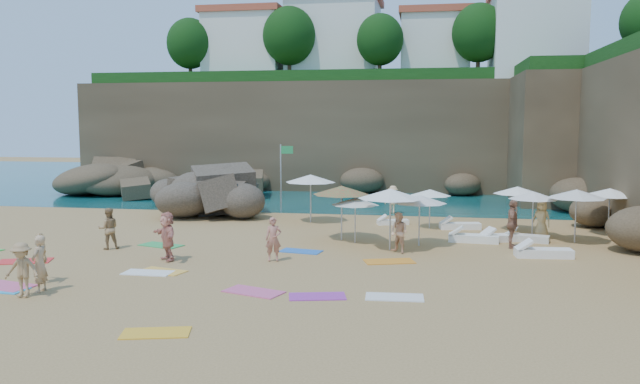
% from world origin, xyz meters
% --- Properties ---
extents(ground, '(120.00, 120.00, 0.00)m').
position_xyz_m(ground, '(0.00, 0.00, 0.00)').
color(ground, tan).
rests_on(ground, ground).
extents(seawater, '(120.00, 120.00, 0.00)m').
position_xyz_m(seawater, '(0.00, 30.00, 0.00)').
color(seawater, '#0C4751').
rests_on(seawater, ground).
extents(cliff_back, '(44.00, 8.00, 8.00)m').
position_xyz_m(cliff_back, '(2.00, 25.00, 4.00)').
color(cliff_back, brown).
rests_on(cliff_back, ground).
extents(cliff_corner, '(10.00, 12.00, 8.00)m').
position_xyz_m(cliff_corner, '(17.00, 20.00, 4.00)').
color(cliff_corner, brown).
rests_on(cliff_corner, ground).
extents(rock_promontory, '(12.00, 7.00, 2.00)m').
position_xyz_m(rock_promontory, '(-11.00, 16.00, 0.00)').
color(rock_promontory, brown).
rests_on(rock_promontory, ground).
extents(clifftop_buildings, '(28.48, 9.48, 7.00)m').
position_xyz_m(clifftop_buildings, '(2.96, 25.79, 11.24)').
color(clifftop_buildings, white).
rests_on(clifftop_buildings, cliff_back).
extents(clifftop_trees, '(35.60, 23.82, 4.40)m').
position_xyz_m(clifftop_trees, '(4.78, 19.52, 11.26)').
color(clifftop_trees, '#11380F').
rests_on(clifftop_trees, ground).
extents(marina_masts, '(3.10, 0.10, 6.00)m').
position_xyz_m(marina_masts, '(-16.50, 30.00, 3.00)').
color(marina_masts, white).
rests_on(marina_masts, ground).
extents(rock_outcrop, '(8.14, 6.85, 2.83)m').
position_xyz_m(rock_outcrop, '(-5.61, 9.49, 0.00)').
color(rock_outcrop, brown).
rests_on(rock_outcrop, ground).
extents(flag_pole, '(0.74, 0.13, 3.79)m').
position_xyz_m(flag_pole, '(-1.44, 10.65, 2.42)').
color(flag_pole, silver).
rests_on(flag_pole, ground).
extents(parasol_0, '(1.97, 1.97, 1.86)m').
position_xyz_m(parasol_0, '(6.72, 6.24, 1.71)').
color(parasol_0, silver).
rests_on(parasol_0, ground).
extents(parasol_1, '(2.55, 2.55, 2.41)m').
position_xyz_m(parasol_1, '(0.81, 7.11, 2.21)').
color(parasol_1, silver).
rests_on(parasol_1, ground).
extents(parasol_2, '(2.37, 2.37, 2.24)m').
position_xyz_m(parasol_2, '(12.69, 3.61, 2.06)').
color(parasol_2, silver).
rests_on(parasol_2, ground).
extents(parasol_4, '(2.23, 2.23, 2.11)m').
position_xyz_m(parasol_4, '(14.54, 5.68, 1.93)').
color(parasol_4, silver).
rests_on(parasol_4, ground).
extents(parasol_5, '(2.20, 2.20, 2.08)m').
position_xyz_m(parasol_5, '(6.28, 1.90, 1.91)').
color(parasol_5, silver).
rests_on(parasol_5, ground).
extents(parasol_6, '(2.46, 2.46, 2.33)m').
position_xyz_m(parasol_6, '(3.01, 2.58, 2.14)').
color(parasol_6, silver).
rests_on(parasol_6, ground).
extents(parasol_7, '(2.19, 2.19, 2.07)m').
position_xyz_m(parasol_7, '(10.67, 6.15, 1.90)').
color(parasol_7, silver).
rests_on(parasol_7, ground).
extents(parasol_8, '(2.14, 2.14, 2.02)m').
position_xyz_m(parasol_8, '(11.12, 4.53, 1.85)').
color(parasol_8, silver).
rests_on(parasol_8, ground).
extents(parasol_9, '(2.00, 2.00, 1.89)m').
position_xyz_m(parasol_9, '(3.64, 2.11, 1.73)').
color(parasol_9, silver).
rests_on(parasol_9, ground).
extents(parasol_11, '(2.56, 2.56, 2.42)m').
position_xyz_m(parasol_11, '(5.17, 0.83, 2.23)').
color(parasol_11, silver).
rests_on(parasol_11, ground).
extents(lounger_0, '(1.62, 0.92, 0.24)m').
position_xyz_m(lounger_0, '(4.95, 7.08, 0.12)').
color(lounger_0, white).
rests_on(lounger_0, ground).
extents(lounger_1, '(1.96, 0.91, 0.29)m').
position_xyz_m(lounger_1, '(8.14, 6.28, 0.15)').
color(lounger_1, white).
rests_on(lounger_1, ground).
extents(lounger_2, '(2.09, 0.85, 0.32)m').
position_xyz_m(lounger_2, '(8.53, 3.03, 0.16)').
color(lounger_2, white).
rests_on(lounger_2, ground).
extents(lounger_3, '(1.98, 1.26, 0.29)m').
position_xyz_m(lounger_3, '(9.72, 3.45, 0.15)').
color(lounger_3, white).
rests_on(lounger_3, ground).
extents(lounger_4, '(1.93, 1.08, 0.28)m').
position_xyz_m(lounger_4, '(10.74, 3.56, 0.14)').
color(lounger_4, silver).
rests_on(lounger_4, ground).
extents(lounger_5, '(2.10, 0.84, 0.32)m').
position_xyz_m(lounger_5, '(10.89, 0.44, 0.16)').
color(lounger_5, white).
rests_on(lounger_5, ground).
extents(towel_0, '(1.55, 0.84, 0.03)m').
position_xyz_m(towel_0, '(-5.94, -7.12, 0.01)').
color(towel_0, '#2AA7E3').
rests_on(towel_0, ground).
extents(towel_1, '(2.11, 1.35, 0.03)m').
position_xyz_m(towel_1, '(-6.18, -6.74, 0.02)').
color(towel_1, '#D85481').
rests_on(towel_1, ground).
extents(towel_2, '(1.75, 1.18, 0.03)m').
position_xyz_m(towel_2, '(0.28, -9.99, 0.01)').
color(towel_2, gold).
rests_on(towel_2, ground).
extents(towel_5, '(1.62, 0.81, 0.03)m').
position_xyz_m(towel_5, '(-2.54, -4.40, 0.01)').
color(towel_5, white).
rests_on(towel_5, ground).
extents(towel_6, '(1.77, 1.16, 0.03)m').
position_xyz_m(towel_6, '(3.51, -6.25, 0.01)').
color(towel_6, purple).
rests_on(towel_6, ground).
extents(towel_7, '(2.01, 1.45, 0.03)m').
position_xyz_m(towel_7, '(-7.70, -3.52, 0.02)').
color(towel_7, red).
rests_on(towel_7, ground).
extents(towel_8, '(1.72, 1.08, 0.03)m').
position_xyz_m(towel_8, '(1.78, -0.10, 0.01)').
color(towel_8, blue).
rests_on(towel_8, ground).
extents(towel_9, '(1.94, 1.39, 0.03)m').
position_xyz_m(towel_9, '(1.57, -6.08, 0.02)').
color(towel_9, '#DA5488').
rests_on(towel_9, ground).
extents(towel_10, '(1.95, 1.37, 0.03)m').
position_xyz_m(towel_10, '(5.28, -1.32, 0.02)').
color(towel_10, orange).
rests_on(towel_10, ground).
extents(towel_11, '(1.95, 1.39, 0.03)m').
position_xyz_m(towel_11, '(-4.08, 0.10, 0.02)').
color(towel_11, green).
rests_on(towel_11, ground).
extents(towel_12, '(1.72, 1.17, 0.03)m').
position_xyz_m(towel_12, '(-2.16, -4.10, 0.01)').
color(towel_12, '#FEB942').
rests_on(towel_12, ground).
extents(towel_13, '(1.70, 0.92, 0.03)m').
position_xyz_m(towel_13, '(5.71, -5.95, 0.01)').
color(towel_13, silver).
rests_on(towel_13, ground).
extents(person_stand_1, '(1.00, 0.94, 1.65)m').
position_xyz_m(person_stand_1, '(-5.82, -0.90, 0.82)').
color(person_stand_1, '#A27C51').
rests_on(person_stand_1, ground).
extents(person_stand_2, '(1.08, 0.75, 1.55)m').
position_xyz_m(person_stand_2, '(4.73, 10.79, 0.78)').
color(person_stand_2, '#F6C88C').
rests_on(person_stand_2, ground).
extents(person_stand_3, '(0.61, 1.19, 1.95)m').
position_xyz_m(person_stand_3, '(9.94, 1.97, 0.97)').
color(person_stand_3, '#9C674E').
rests_on(person_stand_3, ground).
extents(person_stand_4, '(0.91, 0.82, 1.65)m').
position_xyz_m(person_stand_4, '(11.49, 4.52, 0.82)').
color(person_stand_4, tan).
rests_on(person_stand_4, ground).
extents(person_stand_5, '(1.67, 0.79, 1.74)m').
position_xyz_m(person_stand_5, '(-3.28, 9.60, 0.87)').
color(person_stand_5, tan).
rests_on(person_stand_5, ground).
extents(person_stand_6, '(0.45, 0.65, 1.70)m').
position_xyz_m(person_stand_6, '(-4.66, -7.10, 0.85)').
color(person_stand_6, tan).
rests_on(person_stand_6, ground).
extents(person_lie_0, '(1.11, 1.62, 0.42)m').
position_xyz_m(person_lie_0, '(-4.77, -7.74, 0.21)').
color(person_lie_0, '#AB8355').
rests_on(person_lie_0, ground).
extents(person_lie_1, '(1.70, 1.75, 0.38)m').
position_xyz_m(person_lie_1, '(-5.27, -6.13, 0.19)').
color(person_lie_1, '#EDC586').
rests_on(person_lie_1, ground).
extents(person_lie_3, '(2.39, 2.39, 0.47)m').
position_xyz_m(person_lie_3, '(-2.66, -2.51, 0.23)').
color(person_lie_3, tan).
rests_on(person_lie_3, ground).
extents(person_lie_4, '(0.93, 1.66, 0.38)m').
position_xyz_m(person_lie_4, '(1.15, -1.95, 0.19)').
color(person_lie_4, '#B66E5B').
rests_on(person_lie_4, ground).
extents(person_lie_5, '(1.51, 1.69, 0.58)m').
position_xyz_m(person_lie_5, '(5.55, 0.20, 0.29)').
color(person_lie_5, '#F2B589').
rests_on(person_lie_5, ground).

